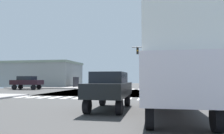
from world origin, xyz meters
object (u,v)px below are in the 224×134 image
(traffic_signal_mast, at_px, (162,55))
(bank_building, at_px, (42,74))
(sedan_queued_1, at_px, (27,82))
(suv_outer_3, at_px, (171,80))
(street_lamp, at_px, (169,64))
(pickup_crossing_1, at_px, (104,80))
(suv_farside_2, at_px, (116,79))
(box_truck_leading_1, at_px, (174,54))
(sedan_middle_3, at_px, (110,87))

(traffic_signal_mast, bearing_deg, bank_building, 163.40)
(sedan_queued_1, xyz_separation_m, suv_outer_3, (19.71, 0.00, 0.28))
(street_lamp, bearing_deg, pickup_crossing_1, -163.69)
(street_lamp, xyz_separation_m, suv_farside_2, (-12.34, 9.22, -2.98))
(box_truck_leading_1, bearing_deg, traffic_signal_mast, 88.92)
(suv_outer_3, bearing_deg, street_lamp, 176.43)
(bank_building, bearing_deg, sedan_middle_3, -55.06)
(traffic_signal_mast, height_order, pickup_crossing_1, traffic_signal_mast)
(box_truck_leading_1, distance_m, suv_outer_3, 18.31)
(bank_building, height_order, suv_outer_3, bank_building)
(suv_farside_2, height_order, sedan_middle_3, suv_farside_2)
(traffic_signal_mast, height_order, street_lamp, street_lamp)
(suv_farside_2, height_order, pickup_crossing_1, pickup_crossing_1)
(pickup_crossing_1, distance_m, sedan_queued_1, 14.98)
(bank_building, bearing_deg, pickup_crossing_1, 6.32)
(box_truck_leading_1, bearing_deg, pickup_crossing_1, 108.07)
(bank_building, relative_size, sedan_middle_3, 3.62)
(traffic_signal_mast, height_order, suv_farside_2, traffic_signal_mast)
(box_truck_leading_1, height_order, sedan_middle_3, box_truck_leading_1)
(sedan_queued_1, bearing_deg, box_truck_leading_1, 45.23)
(street_lamp, height_order, sedan_queued_1, street_lamp)
(street_lamp, bearing_deg, suv_farside_2, 143.24)
(sedan_middle_3, relative_size, suv_outer_3, 0.93)
(pickup_crossing_1, xyz_separation_m, sedan_queued_1, (-8.37, -12.42, -0.17))
(bank_building, height_order, pickup_crossing_1, bank_building)
(bank_building, xyz_separation_m, pickup_crossing_1, (12.33, 1.36, -1.10))
(sedan_middle_3, bearing_deg, bank_building, 124.94)
(suv_outer_3, bearing_deg, sedan_middle_3, -14.65)
(sedan_middle_3, xyz_separation_m, suv_outer_3, (4.34, 16.61, 0.28))
(traffic_signal_mast, bearing_deg, suv_outer_3, -77.86)
(box_truck_leading_1, bearing_deg, sedan_queued_1, 135.23)
(suv_farside_2, relative_size, suv_outer_3, 1.00)
(traffic_signal_mast, relative_size, sedan_middle_3, 1.67)
(sedan_queued_1, relative_size, sedan_middle_3, 1.00)
(traffic_signal_mast, bearing_deg, street_lamp, 80.72)
(street_lamp, xyz_separation_m, bank_building, (-24.67, -4.98, -1.98))
(suv_farside_2, bearing_deg, box_truck_leading_1, 102.95)
(street_lamp, height_order, bank_building, street_lamp)
(traffic_signal_mast, xyz_separation_m, suv_outer_3, (0.92, -4.27, -3.52))
(traffic_signal_mast, height_order, suv_outer_3, traffic_signal_mast)
(pickup_crossing_1, bearing_deg, street_lamp, -163.69)
(suv_outer_3, bearing_deg, pickup_crossing_1, -137.60)
(sedan_queued_1, bearing_deg, traffic_signal_mast, 102.81)
(bank_building, relative_size, suv_farside_2, 3.38)
(pickup_crossing_1, distance_m, box_truck_leading_1, 32.26)
(street_lamp, height_order, pickup_crossing_1, street_lamp)
(traffic_signal_mast, xyz_separation_m, pickup_crossing_1, (-10.42, 8.15, -3.62))
(suv_outer_3, bearing_deg, sedan_queued_1, -90.00)
(street_lamp, height_order, sedan_middle_3, street_lamp)
(street_lamp, xyz_separation_m, pickup_crossing_1, (-12.34, -3.61, -3.08))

